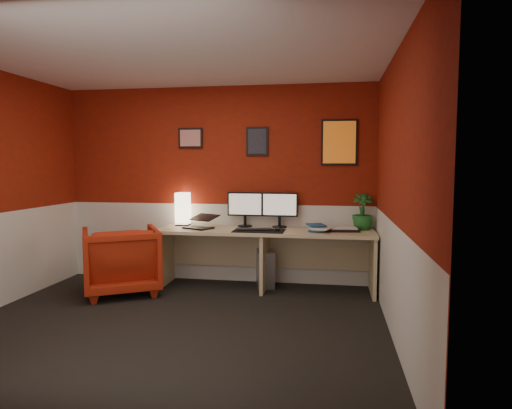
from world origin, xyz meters
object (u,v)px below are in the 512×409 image
shoji_lamp (183,210)px  monitor_left (245,204)px  pc_tower (265,268)px  desk (265,260)px  laptop (198,220)px  potted_plant (362,212)px  monitor_right (280,204)px  armchair (121,260)px  zen_tray (344,230)px

shoji_lamp → monitor_left: bearing=0.2°
shoji_lamp → monitor_left: size_ratio=0.69×
pc_tower → monitor_left: bearing=156.4°
desk → laptop: bearing=-176.9°
monitor_left → potted_plant: (1.44, -0.03, -0.07)m
monitor_right → potted_plant: (1.00, -0.03, -0.07)m
laptop → armchair: bearing=-128.8°
potted_plant → monitor_right: bearing=178.1°
laptop → monitor_right: monitor_right is taller
laptop → potted_plant: bearing=33.8°
potted_plant → pc_tower: potted_plant is taller
armchair → pc_tower: bearing=169.7°
shoji_lamp → armchair: bearing=-130.9°
monitor_right → zen_tray: size_ratio=1.66×
monitor_right → armchair: bearing=-160.5°
laptop → potted_plant: potted_plant is taller
monitor_right → zen_tray: (0.78, -0.18, -0.28)m
monitor_left → armchair: monitor_left is taller
potted_plant → pc_tower: bearing=-179.4°
desk → monitor_right: size_ratio=4.48×
monitor_left → potted_plant: monitor_left is taller
potted_plant → shoji_lamp: bearing=179.2°
desk → monitor_left: bearing=142.1°
laptop → zen_tray: (1.75, 0.09, -0.09)m
monitor_left → monitor_right: (0.44, -0.00, 0.00)m
desk → zen_tray: zen_tray is taller
laptop → shoji_lamp: bearing=164.2°
armchair → monitor_left: bearing=174.7°
laptop → pc_tower: bearing=42.6°
shoji_lamp → armchair: size_ratio=0.47×
laptop → zen_tray: size_ratio=0.94×
monitor_right → pc_tower: (-0.17, -0.04, -0.80)m
potted_plant → armchair: size_ratio=0.51×
potted_plant → pc_tower: 1.38m
shoji_lamp → potted_plant: size_ratio=0.92×
desk → shoji_lamp: (-1.10, 0.22, 0.56)m
laptop → monitor_left: (0.53, 0.27, 0.18)m
desk → pc_tower: size_ratio=5.78×
desk → laptop: laptop is taller
desk → armchair: (-1.65, -0.42, 0.03)m
monitor_left → zen_tray: (1.22, -0.18, -0.28)m
monitor_left → zen_tray: size_ratio=1.66×
laptop → pc_tower: (0.79, 0.22, -0.61)m
desk → laptop: 0.94m
laptop → zen_tray: bearing=30.0°
zen_tray → monitor_left: bearing=171.8°
desk → armchair: bearing=-165.8°
zen_tray → armchair: size_ratio=0.41×
potted_plant → pc_tower: size_ratio=0.97×
shoji_lamp → laptop: (0.28, -0.26, -0.09)m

